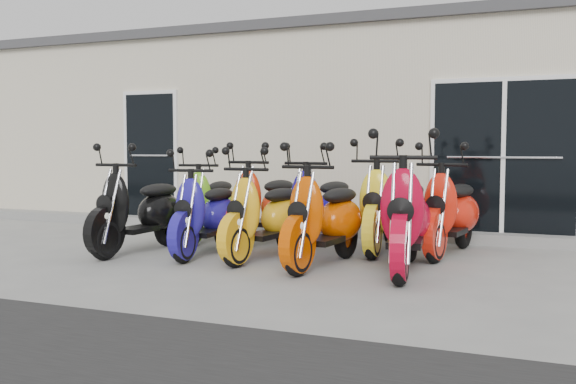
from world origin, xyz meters
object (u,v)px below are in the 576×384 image
object	(u,v)px
scooter_front_black	(139,198)
scooter_front_orange_b	(325,205)
scooter_back_extra	(451,199)
scooter_front_blue	(206,202)
scooter_front_orange_a	(265,203)
scooter_front_red	(406,201)
scooter_back_yellow	(383,195)
scooter_back_green	(210,193)
scooter_back_red	(265,193)
scooter_back_blue	(321,195)

from	to	relation	value
scooter_front_black	scooter_front_orange_b	xyz separation A→B (m)	(2.50, -0.04, 0.00)
scooter_back_extra	scooter_front_orange_b	bearing A→B (deg)	-124.74
scooter_front_blue	scooter_front_orange_b	distance (m)	1.62
scooter_front_orange_a	scooter_front_red	xyz separation A→B (m)	(1.73, -0.17, 0.09)
scooter_front_black	scooter_front_blue	world-z (taller)	scooter_front_black
scooter_front_red	scooter_back_yellow	size ratio (longest dim) A/B	1.06
scooter_front_orange_a	scooter_back_green	world-z (taller)	scooter_back_green
scooter_back_yellow	scooter_front_blue	bearing A→B (deg)	-153.66
scooter_front_blue	scooter_back_red	bearing A→B (deg)	71.62
scooter_back_green	scooter_back_yellow	bearing A→B (deg)	-8.36
scooter_front_blue	scooter_back_green	size ratio (longest dim) A/B	0.98
scooter_front_orange_a	scooter_back_green	distance (m)	1.81
scooter_back_blue	scooter_back_yellow	bearing A→B (deg)	5.92
scooter_front_blue	scooter_back_extra	world-z (taller)	scooter_back_extra
scooter_front_orange_b	scooter_front_red	size ratio (longest dim) A/B	0.91
scooter_front_blue	scooter_back_green	distance (m)	1.31
scooter_back_blue	scooter_back_green	bearing A→B (deg)	-173.31
scooter_back_blue	scooter_back_yellow	size ratio (longest dim) A/B	0.97
scooter_front_orange_a	scooter_back_green	bearing A→B (deg)	146.85
scooter_front_blue	scooter_back_blue	bearing A→B (deg)	41.58
scooter_front_black	scooter_front_blue	xyz separation A→B (m)	(0.89, 0.13, -0.04)
scooter_front_red	scooter_back_extra	world-z (taller)	scooter_front_red
scooter_front_black	scooter_back_extra	bearing A→B (deg)	22.29
scooter_front_orange_b	scooter_back_extra	xyz separation A→B (m)	(1.20, 1.31, 0.00)
scooter_front_blue	scooter_back_green	bearing A→B (deg)	112.72
scooter_front_blue	scooter_back_yellow	bearing A→B (deg)	25.32
scooter_front_red	scooter_back_extra	bearing A→B (deg)	69.95
scooter_back_green	scooter_front_orange_b	bearing A→B (deg)	-38.24
scooter_front_blue	scooter_back_yellow	xyz separation A→B (m)	(1.97, 1.11, 0.06)
scooter_back_extra	scooter_front_blue	bearing A→B (deg)	-150.08
scooter_back_blue	scooter_front_orange_a	bearing A→B (deg)	-97.63
scooter_back_blue	scooter_back_extra	bearing A→B (deg)	7.94
scooter_back_blue	scooter_back_extra	world-z (taller)	same
scooter_front_black	scooter_back_yellow	world-z (taller)	scooter_back_yellow
scooter_front_black	scooter_front_orange_b	bearing A→B (deg)	2.54
scooter_front_orange_a	scooter_front_red	bearing A→B (deg)	1.38
scooter_front_orange_b	scooter_back_red	xyz separation A→B (m)	(-1.32, 1.30, 0.01)
scooter_back_extra	scooter_back_red	bearing A→B (deg)	-171.95
scooter_front_orange_a	scooter_back_extra	bearing A→B (deg)	36.18
scooter_front_blue	scooter_front_orange_b	size ratio (longest dim) A/B	0.94
scooter_back_red	scooter_front_black	bearing A→B (deg)	-127.54
scooter_back_red	scooter_back_blue	size ratio (longest dim) A/B	1.01
scooter_front_black	scooter_back_blue	xyz separation A→B (m)	(2.00, 1.27, 0.01)
scooter_front_orange_a	scooter_front_red	size ratio (longest dim) A/B	0.88
scooter_front_red	scooter_back_green	size ratio (longest dim) A/B	1.14
scooter_back_red	scooter_back_extra	world-z (taller)	scooter_back_red
scooter_back_green	scooter_front_red	bearing A→B (deg)	-30.07
scooter_back_red	scooter_back_extra	xyz separation A→B (m)	(2.53, 0.01, -0.00)
scooter_front_orange_a	scooter_back_red	world-z (taller)	scooter_back_red
scooter_front_red	scooter_back_red	bearing A→B (deg)	142.62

